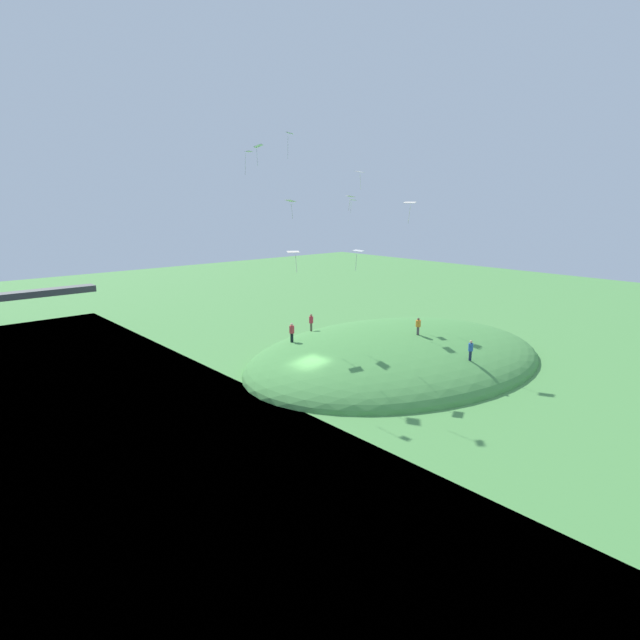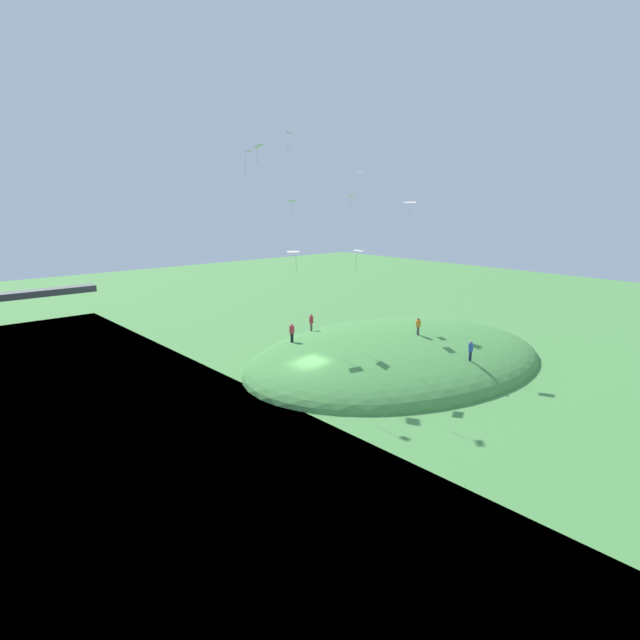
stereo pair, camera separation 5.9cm
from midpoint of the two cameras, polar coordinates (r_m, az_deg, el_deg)
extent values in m
plane|color=#519348|center=(42.15, -1.24, -7.16)|extent=(160.00, 160.00, 0.00)
ellipsoid|color=#4B9044|center=(49.42, 8.51, -4.24)|extent=(31.46, 22.89, 5.27)
cube|color=#51434B|center=(47.94, 10.74, -1.17)|extent=(0.28, 0.19, 0.75)
cylinder|color=orange|center=(47.78, 10.77, -0.38)|extent=(0.55, 0.55, 0.60)
sphere|color=brown|center=(47.69, 10.79, 0.10)|extent=(0.23, 0.23, 0.23)
cube|color=black|center=(47.60, -3.16, -1.97)|extent=(0.19, 0.28, 0.87)
cylinder|color=#C2363E|center=(47.40, -3.17, -1.05)|extent=(0.55, 0.55, 0.69)
sphere|color=beige|center=(47.29, -3.18, -0.49)|extent=(0.26, 0.26, 0.26)
cube|color=#1D2744|center=(43.76, 16.22, -3.81)|extent=(0.23, 0.22, 0.81)
cylinder|color=#2C57AE|center=(43.56, 16.28, -2.90)|extent=(0.53, 0.53, 0.64)
sphere|color=tan|center=(43.45, 16.32, -2.34)|extent=(0.24, 0.24, 0.24)
cube|color=brown|center=(51.99, -1.01, -0.79)|extent=(0.15, 0.24, 0.85)
cylinder|color=#C42C3E|center=(51.81, -1.02, 0.02)|extent=(0.46, 0.46, 0.67)
sphere|color=#A36C51|center=(51.71, -1.02, 0.52)|extent=(0.25, 0.25, 0.25)
cube|color=white|center=(57.77, 4.33, 16.02)|extent=(1.26, 1.03, 0.16)
cylinder|color=white|center=(57.95, 4.44, 14.97)|extent=(0.21, 0.13, 1.55)
cube|color=white|center=(47.33, -7.90, 17.98)|extent=(0.50, 0.70, 0.07)
cylinder|color=white|center=(47.31, -8.30, 16.66)|extent=(0.11, 0.07, 1.81)
cube|color=silver|center=(47.98, -3.40, 19.93)|extent=(1.01, 0.99, 0.16)
cylinder|color=silver|center=(47.78, -3.61, 18.52)|extent=(0.21, 0.18, 1.96)
cube|color=white|center=(50.57, -6.86, 18.57)|extent=(1.33, 1.29, 0.29)
cylinder|color=white|center=(50.20, -7.01, 17.41)|extent=(0.24, 0.21, 1.51)
cube|color=white|center=(55.94, 3.63, 13.12)|extent=(0.96, 1.08, 0.12)
cylinder|color=white|center=(55.86, 3.41, 12.31)|extent=(0.06, 0.11, 1.12)
cube|color=white|center=(51.02, 9.87, 12.68)|extent=(1.19, 1.35, 0.15)
cylinder|color=white|center=(50.83, 9.80, 11.40)|extent=(0.07, 0.23, 1.71)
cube|color=silver|center=(53.54, 3.37, 13.48)|extent=(1.11, 1.27, 0.16)
cylinder|color=silver|center=(53.71, 3.23, 12.58)|extent=(0.17, 0.14, 1.16)
cube|color=white|center=(49.70, -3.33, 13.02)|extent=(0.87, 1.16, 0.21)
cylinder|color=white|center=(49.79, -3.15, 11.91)|extent=(0.07, 0.16, 1.40)
cube|color=silver|center=(43.31, 4.20, 7.64)|extent=(1.34, 1.19, 0.11)
cylinder|color=silver|center=(43.54, 3.98, 6.35)|extent=(0.13, 0.23, 1.43)
cube|color=white|center=(45.41, -3.02, 7.54)|extent=(1.28, 1.15, 0.11)
cylinder|color=white|center=(45.68, -2.69, 6.24)|extent=(0.14, 0.08, 1.59)
camera|label=1|loc=(0.03, -90.04, -0.01)|focal=28.96mm
camera|label=2|loc=(0.03, 89.96, 0.01)|focal=28.96mm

